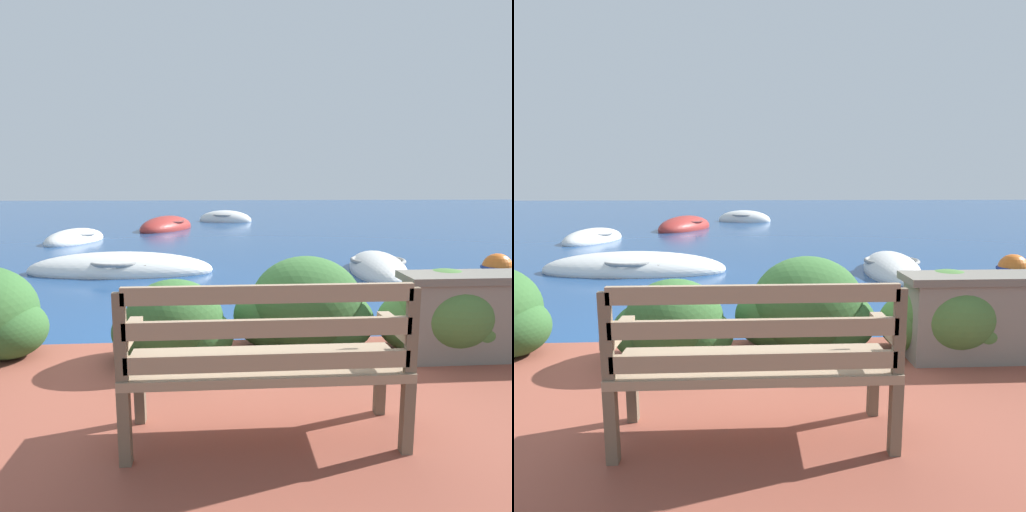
{
  "view_description": "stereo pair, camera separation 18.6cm",
  "coord_description": "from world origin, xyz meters",
  "views": [
    {
      "loc": [
        -0.04,
        -4.0,
        1.64
      ],
      "look_at": [
        0.62,
        5.02,
        0.19
      ],
      "focal_mm": 32.0,
      "sensor_mm": 36.0,
      "label": 1
    },
    {
      "loc": [
        0.15,
        -4.01,
        1.64
      ],
      "look_at": [
        0.62,
        5.02,
        0.19
      ],
      "focal_mm": 32.0,
      "sensor_mm": 36.0,
      "label": 2
    }
  ],
  "objects": [
    {
      "name": "hedge_clump_right",
      "position": [
        0.65,
        -0.26,
        0.57
      ],
      "size": [
        1.19,
        0.86,
        0.81
      ],
      "color": "#2D5628",
      "rests_on": "patio_terrace"
    },
    {
      "name": "rowboat_nearest",
      "position": [
        2.82,
        4.13,
        0.06
      ],
      "size": [
        1.32,
        2.49,
        0.63
      ],
      "rotation": [
        0.0,
        0.0,
        1.42
      ],
      "color": "silver",
      "rests_on": "ground_plane"
    },
    {
      "name": "ground_plane",
      "position": [
        0.0,
        0.0,
        0.0
      ],
      "size": [
        80.0,
        80.0,
        0.0
      ],
      "color": "navy"
    },
    {
      "name": "park_bench",
      "position": [
        0.19,
        -1.67,
        0.7
      ],
      "size": [
        1.53,
        0.48,
        0.93
      ],
      "rotation": [
        0.0,
        0.0,
        -0.09
      ],
      "color": "brown",
      "rests_on": "patio_terrace"
    },
    {
      "name": "mooring_buoy",
      "position": [
        5.02,
        3.95,
        0.09
      ],
      "size": [
        0.58,
        0.58,
        0.53
      ],
      "color": "orange",
      "rests_on": "ground_plane"
    },
    {
      "name": "rowboat_distant",
      "position": [
        0.07,
        15.57,
        0.07
      ],
      "size": [
        2.54,
        1.79,
        0.84
      ],
      "rotation": [
        0.0,
        0.0,
        2.83
      ],
      "color": "silver",
      "rests_on": "ground_plane"
    },
    {
      "name": "hedge_clump_far_right",
      "position": [
        1.8,
        -0.42,
        0.53
      ],
      "size": [
        1.06,
        0.76,
        0.72
      ],
      "color": "#426B33",
      "rests_on": "patio_terrace"
    },
    {
      "name": "rowboat_outer",
      "position": [
        -2.04,
        12.37,
        0.07
      ],
      "size": [
        2.27,
        3.16,
        0.84
      ],
      "rotation": [
        0.0,
        0.0,
        4.32
      ],
      "color": "#9E2D28",
      "rests_on": "ground_plane"
    },
    {
      "name": "hedge_clump_centre",
      "position": [
        -0.45,
        -0.45,
        0.51
      ],
      "size": [
        0.98,
        0.71,
        0.67
      ],
      "color": "#2D5628",
      "rests_on": "patio_terrace"
    },
    {
      "name": "rowboat_far",
      "position": [
        -4.2,
        9.09,
        0.06
      ],
      "size": [
        1.69,
        2.54,
        0.65
      ],
      "rotation": [
        0.0,
        0.0,
        1.28
      ],
      "color": "silver",
      "rests_on": "ground_plane"
    },
    {
      "name": "rowboat_mid",
      "position": [
        -1.93,
        4.45,
        0.06
      ],
      "size": [
        3.44,
        1.35,
        0.67
      ],
      "rotation": [
        0.0,
        0.0,
        6.25
      ],
      "color": "silver",
      "rests_on": "ground_plane"
    }
  ]
}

